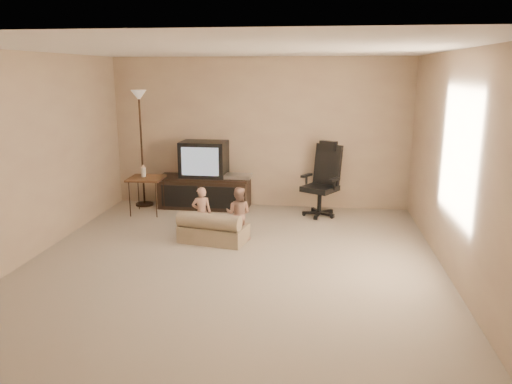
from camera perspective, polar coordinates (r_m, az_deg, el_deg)
floor at (r=6.09m, az=-2.71°, el=-8.20°), size 5.50×5.50×0.00m
room_shell at (r=5.71m, az=-2.89°, el=6.11°), size 5.50×5.50×5.50m
tv_stand at (r=8.47m, az=-5.87°, el=1.34°), size 1.59×0.63×1.13m
office_chair at (r=8.05m, az=7.58°, el=0.32°), size 0.75×0.76×1.19m
side_table at (r=8.24m, az=-12.47°, el=1.52°), size 0.56×0.56×0.81m
floor_lamp at (r=8.63m, az=-13.09°, el=7.77°), size 0.31×0.31×1.97m
child_sofa at (r=6.79m, az=-5.00°, el=-4.32°), size 0.97×0.67×0.43m
toddler_left at (r=6.90m, az=-6.23°, el=-2.40°), size 0.31×0.25×0.74m
toddler_right at (r=6.83m, az=-2.03°, el=-2.47°), size 0.38×0.24×0.74m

